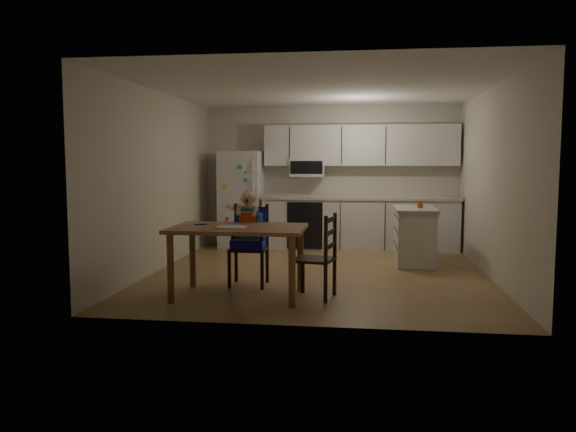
# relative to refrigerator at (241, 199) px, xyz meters

# --- Properties ---
(room) EXTENTS (4.52, 5.01, 2.51)m
(room) POSITION_rel_refrigerator_xyz_m (1.55, -1.67, 0.40)
(room) COLOR olive
(room) RESTS_ON ground
(refrigerator) EXTENTS (0.72, 0.70, 1.70)m
(refrigerator) POSITION_rel_refrigerator_xyz_m (0.00, 0.00, 0.00)
(refrigerator) COLOR silver
(refrigerator) RESTS_ON ground
(kitchen_run) EXTENTS (3.37, 0.62, 2.15)m
(kitchen_run) POSITION_rel_refrigerator_xyz_m (2.05, 0.09, 0.03)
(kitchen_run) COLOR silver
(kitchen_run) RESTS_ON ground
(kitchen_island) EXTENTS (0.59, 1.13, 0.84)m
(kitchen_island) POSITION_rel_refrigerator_xyz_m (2.91, -1.20, -0.43)
(kitchen_island) COLOR silver
(kitchen_island) RESTS_ON ground
(red_cup) EXTENTS (0.09, 0.09, 0.11)m
(red_cup) POSITION_rel_refrigerator_xyz_m (2.98, -1.25, 0.04)
(red_cup) COLOR #B54021
(red_cup) RESTS_ON kitchen_island
(dining_table) EXTENTS (1.49, 0.96, 0.80)m
(dining_table) POSITION_rel_refrigerator_xyz_m (0.75, -3.60, -0.16)
(dining_table) COLOR brown
(dining_table) RESTS_ON ground
(napkin) EXTENTS (0.31, 0.27, 0.01)m
(napkin) POSITION_rel_refrigerator_xyz_m (0.70, -3.71, -0.05)
(napkin) COLOR #B6B6BB
(napkin) RESTS_ON dining_table
(toddler_spoon) EXTENTS (0.12, 0.06, 0.02)m
(toddler_spoon) POSITION_rel_refrigerator_xyz_m (0.27, -3.50, -0.04)
(toddler_spoon) COLOR #1118CC
(toddler_spoon) RESTS_ON dining_table
(chair_booster) EXTENTS (0.45, 0.45, 1.17)m
(chair_booster) POSITION_rel_refrigerator_xyz_m (0.75, -2.98, -0.14)
(chair_booster) COLOR black
(chair_booster) RESTS_ON ground
(chair_side) EXTENTS (0.50, 0.50, 0.95)m
(chair_side) POSITION_rel_refrigerator_xyz_m (1.69, -3.57, -0.31)
(chair_side) COLOR black
(chair_side) RESTS_ON ground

